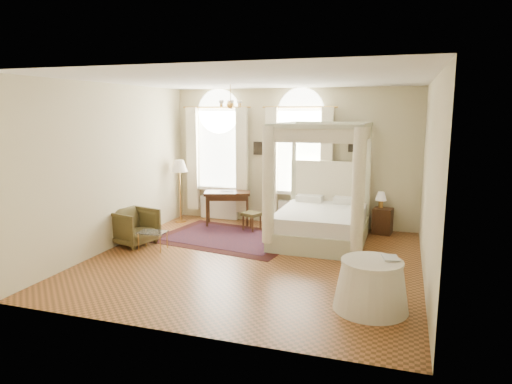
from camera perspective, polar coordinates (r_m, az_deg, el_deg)
ground at (r=8.65m, az=-0.31°, el=-8.52°), size 6.00×6.00×0.00m
room_walls at (r=8.24m, az=-0.32°, el=4.64°), size 6.00×6.00×6.00m
window_left at (r=11.63m, az=-4.76°, el=3.79°), size 1.62×0.27×3.29m
window_right at (r=10.99m, az=5.40°, el=3.41°), size 1.62×0.27×3.29m
chandelier at (r=9.63m, az=-3.22°, el=10.95°), size 0.51×0.45×0.50m
wall_pictures at (r=11.07m, az=4.98°, el=5.56°), size 2.54×0.03×0.39m
canopy_bed at (r=9.76m, az=8.12°, el=-2.95°), size 1.94×2.36×2.53m
nightstand at (r=10.78m, az=15.54°, el=-3.51°), size 0.46×0.43×0.59m
nightstand_lamp at (r=10.75m, az=15.36°, el=-0.63°), size 0.25×0.25×0.36m
writing_desk at (r=11.13m, az=-3.60°, el=-0.56°), size 1.23×0.89×0.83m
laptop at (r=11.21m, az=-3.63°, el=0.21°), size 0.36×0.26×0.03m
stool at (r=10.62m, az=-0.53°, el=-2.95°), size 0.49×0.49×0.44m
armchair at (r=9.87m, az=-15.01°, el=-4.24°), size 0.99×0.98×0.75m
coffee_table at (r=9.43m, az=-12.80°, el=-5.08°), size 0.57×0.41×0.37m
floor_lamp at (r=11.47m, az=-9.55°, el=2.83°), size 0.40×0.40×1.57m
oriental_rug at (r=10.13m, az=-3.46°, el=-5.71°), size 3.28×2.59×0.01m
side_table at (r=6.73m, az=14.19°, el=-11.24°), size 1.05×1.05×0.72m
book at (r=6.71m, az=15.57°, el=-7.93°), size 0.27×0.32×0.03m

